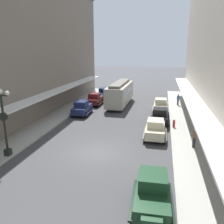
{
  "coord_description": "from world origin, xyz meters",
  "views": [
    {
      "loc": [
        4.94,
        -16.45,
        8.0
      ],
      "look_at": [
        0.0,
        6.0,
        1.8
      ],
      "focal_mm": 36.92,
      "sensor_mm": 36.0,
      "label": 1
    }
  ],
  "objects_px": {
    "parked_car_5": "(152,191)",
    "parked_car_2": "(160,116)",
    "streetcar": "(120,93)",
    "parked_car_1": "(104,93)",
    "fire_hydrant": "(174,124)",
    "pedestrian_0": "(194,138)",
    "parked_car_6": "(155,128)",
    "lamp_post_with_clock": "(4,120)",
    "parked_car_0": "(161,105)",
    "parked_car_3": "(95,99)",
    "parked_car_4": "(82,108)",
    "pedestrian_1": "(178,100)"
  },
  "relations": [
    {
      "from": "parked_car_5",
      "to": "parked_car_6",
      "type": "height_order",
      "value": "same"
    },
    {
      "from": "parked_car_0",
      "to": "parked_car_6",
      "type": "distance_m",
      "value": 9.71
    },
    {
      "from": "parked_car_4",
      "to": "streetcar",
      "type": "bearing_deg",
      "value": 59.55
    },
    {
      "from": "fire_hydrant",
      "to": "pedestrian_0",
      "type": "height_order",
      "value": "pedestrian_0"
    },
    {
      "from": "parked_car_1",
      "to": "parked_car_5",
      "type": "bearing_deg",
      "value": -70.44
    },
    {
      "from": "parked_car_2",
      "to": "parked_car_3",
      "type": "height_order",
      "value": "same"
    },
    {
      "from": "parked_car_1",
      "to": "fire_hydrant",
      "type": "bearing_deg",
      "value": -50.36
    },
    {
      "from": "streetcar",
      "to": "pedestrian_0",
      "type": "relative_size",
      "value": 5.87
    },
    {
      "from": "streetcar",
      "to": "parked_car_4",
      "type": "bearing_deg",
      "value": -120.45
    },
    {
      "from": "parked_car_0",
      "to": "streetcar",
      "type": "bearing_deg",
      "value": 155.09
    },
    {
      "from": "parked_car_5",
      "to": "fire_hydrant",
      "type": "xyz_separation_m",
      "value": [
        1.6,
        13.2,
        -0.38
      ]
    },
    {
      "from": "fire_hydrant",
      "to": "pedestrian_0",
      "type": "xyz_separation_m",
      "value": [
        1.41,
        -4.98,
        0.43
      ]
    },
    {
      "from": "streetcar",
      "to": "pedestrian_0",
      "type": "xyz_separation_m",
      "value": [
        8.91,
        -14.38,
        -0.91
      ]
    },
    {
      "from": "pedestrian_1",
      "to": "parked_car_4",
      "type": "bearing_deg",
      "value": -148.44
    },
    {
      "from": "parked_car_4",
      "to": "parked_car_5",
      "type": "distance_m",
      "value": 18.89
    },
    {
      "from": "parked_car_2",
      "to": "parked_car_1",
      "type": "bearing_deg",
      "value": 128.51
    },
    {
      "from": "parked_car_0",
      "to": "streetcar",
      "type": "relative_size",
      "value": 0.44
    },
    {
      "from": "pedestrian_1",
      "to": "streetcar",
      "type": "bearing_deg",
      "value": -172.31
    },
    {
      "from": "fire_hydrant",
      "to": "parked_car_3",
      "type": "bearing_deg",
      "value": 142.63
    },
    {
      "from": "parked_car_2",
      "to": "parked_car_4",
      "type": "relative_size",
      "value": 1.0
    },
    {
      "from": "parked_car_6",
      "to": "parked_car_1",
      "type": "bearing_deg",
      "value": 119.27
    },
    {
      "from": "parked_car_4",
      "to": "pedestrian_0",
      "type": "relative_size",
      "value": 2.63
    },
    {
      "from": "lamp_post_with_clock",
      "to": "pedestrian_0",
      "type": "distance_m",
      "value": 15.04
    },
    {
      "from": "fire_hydrant",
      "to": "parked_car_1",
      "type": "bearing_deg",
      "value": 129.64
    },
    {
      "from": "parked_car_2",
      "to": "streetcar",
      "type": "distance_m",
      "value": 10.11
    },
    {
      "from": "parked_car_4",
      "to": "parked_car_0",
      "type": "bearing_deg",
      "value": 20.04
    },
    {
      "from": "parked_car_1",
      "to": "pedestrian_0",
      "type": "height_order",
      "value": "parked_car_1"
    },
    {
      "from": "parked_car_1",
      "to": "lamp_post_with_clock",
      "type": "xyz_separation_m",
      "value": [
        -1.73,
        -22.91,
        2.04
      ]
    },
    {
      "from": "parked_car_1",
      "to": "pedestrian_0",
      "type": "bearing_deg",
      "value": -55.78
    },
    {
      "from": "parked_car_4",
      "to": "parked_car_6",
      "type": "distance_m",
      "value": 11.23
    },
    {
      "from": "parked_car_1",
      "to": "parked_car_6",
      "type": "relative_size",
      "value": 1.01
    },
    {
      "from": "parked_car_2",
      "to": "pedestrian_0",
      "type": "bearing_deg",
      "value": -65.27
    },
    {
      "from": "lamp_post_with_clock",
      "to": "parked_car_0",
      "type": "bearing_deg",
      "value": 55.22
    },
    {
      "from": "fire_hydrant",
      "to": "parked_car_5",
      "type": "bearing_deg",
      "value": -96.93
    },
    {
      "from": "parked_car_1",
      "to": "parked_car_6",
      "type": "distance_m",
      "value": 18.79
    },
    {
      "from": "parked_car_4",
      "to": "parked_car_6",
      "type": "height_order",
      "value": "same"
    },
    {
      "from": "parked_car_0",
      "to": "parked_car_3",
      "type": "relative_size",
      "value": 1.0
    },
    {
      "from": "parked_car_6",
      "to": "pedestrian_0",
      "type": "relative_size",
      "value": 2.6
    },
    {
      "from": "parked_car_6",
      "to": "fire_hydrant",
      "type": "bearing_deg",
      "value": 59.39
    },
    {
      "from": "streetcar",
      "to": "pedestrian_1",
      "type": "distance_m",
      "value": 8.58
    },
    {
      "from": "parked_car_5",
      "to": "pedestrian_0",
      "type": "height_order",
      "value": "parked_car_5"
    },
    {
      "from": "parked_car_2",
      "to": "pedestrian_0",
      "type": "relative_size",
      "value": 2.62
    },
    {
      "from": "parked_car_2",
      "to": "parked_car_0",
      "type": "bearing_deg",
      "value": 89.94
    },
    {
      "from": "parked_car_3",
      "to": "parked_car_6",
      "type": "xyz_separation_m",
      "value": [
        9.33,
        -11.62,
        0.0
      ]
    },
    {
      "from": "parked_car_1",
      "to": "streetcar",
      "type": "distance_m",
      "value": 5.34
    },
    {
      "from": "parked_car_4",
      "to": "fire_hydrant",
      "type": "height_order",
      "value": "parked_car_4"
    },
    {
      "from": "parked_car_0",
      "to": "parked_car_5",
      "type": "distance_m",
      "value": 19.81
    },
    {
      "from": "parked_car_3",
      "to": "lamp_post_with_clock",
      "type": "xyz_separation_m",
      "value": [
        -1.58,
        -18.14,
        2.04
      ]
    },
    {
      "from": "parked_car_2",
      "to": "parked_car_6",
      "type": "bearing_deg",
      "value": -94.38
    },
    {
      "from": "parked_car_5",
      "to": "parked_car_2",
      "type": "bearing_deg",
      "value": 89.56
    }
  ]
}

